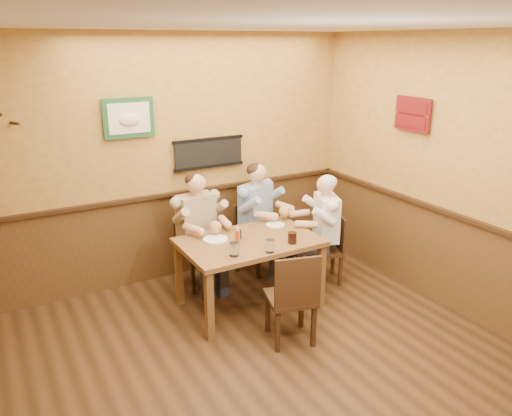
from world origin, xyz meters
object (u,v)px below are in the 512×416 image
Objects in this scene: chair_back_left at (198,252)px; hot_sauce_bottle at (238,237)px; chair_right_end at (325,249)px; salt_shaker at (238,236)px; diner_blue_polo at (256,224)px; chair_near_side at (291,295)px; cola_tumbler at (292,238)px; diner_tan_shirt at (197,237)px; diner_white_elder at (326,235)px; pepper_shaker at (240,234)px; water_glass_left at (234,249)px; dining_table at (249,248)px; water_glass_mid at (270,246)px; chair_back_right at (256,238)px.

hot_sauce_bottle reaches higher than chair_back_left.
chair_back_left is at bearing -93.41° from chair_right_end.
salt_shaker is at bearing -79.04° from chair_back_left.
salt_shaker is at bearing -155.31° from diner_blue_polo.
chair_near_side is 9.85× the size of salt_shaker.
cola_tumbler reaches higher than salt_shaker.
diner_tan_shirt reaches higher than hot_sauce_bottle.
diner_white_elder reaches higher than pepper_shaker.
chair_near_side is at bearing -131.46° from diner_blue_polo.
water_glass_left is at bearing 179.38° from cola_tumbler.
diner_white_elder is (0.56, -0.64, -0.03)m from diner_blue_polo.
water_glass_left is at bearing -122.82° from salt_shaker.
diner_blue_polo reaches higher than dining_table.
hot_sauce_bottle is at bearing 123.12° from water_glass_mid.
cola_tumbler reaches higher than chair_right_end.
dining_table is at bearing -147.88° from chair_back_right.
diner_white_elder reaches higher than salt_shaker.
diner_blue_polo is at bearing -117.70° from chair_right_end.
water_glass_mid is at bearing -77.66° from pepper_shaker.
water_glass_mid is (-0.45, -1.09, 0.21)m from diner_blue_polo.
pepper_shaker is (-0.08, 0.07, 0.14)m from dining_table.
hot_sauce_bottle is at bearing -58.54° from chair_near_side.
pepper_shaker is at bearing 102.34° from water_glass_mid.
chair_back_left is 7.26× the size of cola_tumbler.
chair_back_left is 8.75× the size of pepper_shaker.
diner_tan_shirt is at bearing -6.64° from chair_back_left.
chair_back_right is 1.10m from hot_sauce_bottle.
pepper_shaker is (-0.10, 0.45, -0.02)m from water_glass_mid.
cola_tumbler is at bearing -63.67° from chair_back_left.
cola_tumbler is at bearing -38.67° from salt_shaker.
dining_table is 7.77× the size of hot_sauce_bottle.
dining_table is at bearing 138.51° from cola_tumbler.
cola_tumbler is 1.25× the size of salt_shaker.
dining_table is at bearing -73.15° from chair_near_side.
cola_tumbler is 0.55m from hot_sauce_bottle.
diner_tan_shirt is 0.69m from salt_shaker.
chair_near_side reaches higher than chair_back_right.
salt_shaker is (0.20, -0.63, 0.37)m from chair_back_left.
water_glass_left is 0.26m from hot_sauce_bottle.
hot_sauce_bottle is at bearing -61.91° from diner_white_elder.
chair_near_side is 0.80× the size of diner_white_elder.
dining_table is 14.49× the size of pepper_shaker.
chair_right_end is 6.26× the size of water_glass_mid.
chair_back_left is at bearing 88.83° from water_glass_left.
chair_back_right is 6.38× the size of water_glass_left.
chair_right_end is 8.35× the size of pepper_shaker.
chair_back_right reaches higher than chair_back_left.
water_glass_mid reaches higher than chair_back_right.
chair_right_end is 0.70× the size of diner_white_elder.
diner_tan_shirt reaches higher than salt_shaker.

